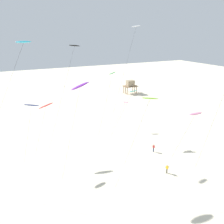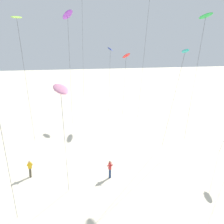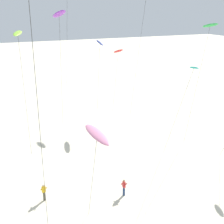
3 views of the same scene
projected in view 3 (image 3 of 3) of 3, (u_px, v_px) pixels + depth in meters
The scene contains 10 objects.
ground_plane at pixel (65, 168), 33.84m from camera, with size 260.00×260.00×0.00m, color beige.
kite_lime at pixel (18, 35), 27.68m from camera, with size 6.46×1.59×14.94m.
kite_purple at pixel (59, 15), 36.84m from camera, with size 5.49×1.55×16.76m.
kite_red at pixel (118, 52), 45.79m from camera, with size 4.71×0.95×11.18m.
kite_teal at pixel (193, 70), 29.18m from camera, with size 6.51×1.42×11.78m.
kite_green at pixel (210, 28), 32.12m from camera, with size 4.51×1.08×15.50m.
kite_pink at pixel (97, 135), 19.39m from camera, with size 6.04×1.26×9.55m.
kite_navy at pixel (100, 43), 47.09m from camera, with size 4.03×0.81×12.13m.
kite_flyer_nearest at pixel (124, 187), 28.72m from camera, with size 0.53×0.51×1.67m.
kite_flyer_middle at pixel (44, 192), 27.96m from camera, with size 0.56×0.59×1.67m.
Camera 3 is at (29.48, -7.27, 17.01)m, focal length 48.97 mm.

